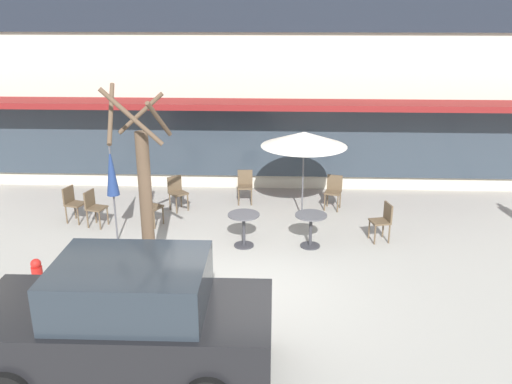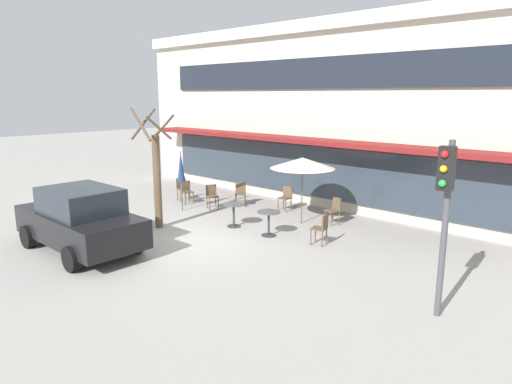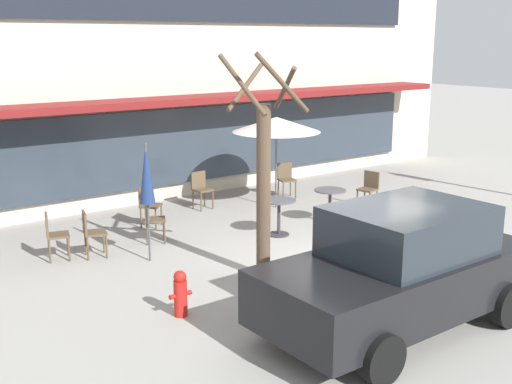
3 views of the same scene
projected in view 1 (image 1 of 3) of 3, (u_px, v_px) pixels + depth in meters
ground_plane at (243, 288)px, 10.25m from camera, size 80.00×80.00×0.00m
building_facade at (261, 56)px, 18.54m from camera, size 19.48×9.10×6.88m
cafe_table_near_wall at (311, 225)px, 11.88m from camera, size 0.70×0.70×0.76m
cafe_table_streetside at (244, 224)px, 11.91m from camera, size 0.70×0.70×0.76m
patio_umbrella_green_folded at (112, 172)px, 11.83m from camera, size 0.28×0.28×2.20m
patio_umbrella_cream_folded at (304, 139)px, 13.07m from camera, size 2.10×2.10×2.20m
cafe_chair_0 at (150, 204)px, 13.08m from camera, size 0.53×0.53×0.89m
cafe_chair_1 at (334, 190)px, 14.14m from camera, size 0.50×0.50×0.89m
cafe_chair_2 at (177, 190)px, 14.06m from camera, size 0.56×0.56×0.89m
cafe_chair_3 at (94, 206)px, 13.00m from camera, size 0.49×0.49×0.89m
cafe_chair_4 at (245, 184)px, 14.58m from camera, size 0.42×0.42×0.89m
cafe_chair_5 at (383, 219)px, 12.18m from camera, size 0.48×0.48×0.89m
cafe_chair_6 at (73, 201)px, 13.27m from camera, size 0.50×0.50×0.89m
parked_sedan at (126, 319)px, 7.65m from camera, size 4.21×2.04×1.76m
street_tree at (145, 196)px, 9.96m from camera, size 1.13×1.13×3.81m
fire_hydrant at (38, 276)px, 9.97m from camera, size 0.36×0.20×0.71m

